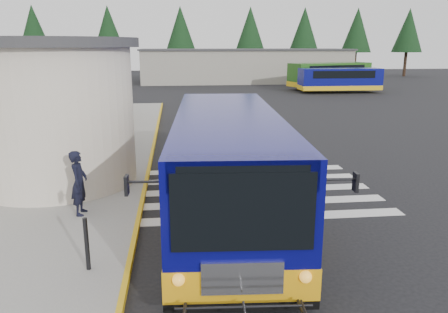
{
  "coord_description": "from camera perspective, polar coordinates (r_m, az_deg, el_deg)",
  "views": [
    {
      "loc": [
        -2.94,
        -14.49,
        4.73
      ],
      "look_at": [
        -1.4,
        -0.5,
        1.11
      ],
      "focal_mm": 35.0,
      "sensor_mm": 36.0,
      "label": 1
    }
  ],
  "objects": [
    {
      "name": "far_bus_b",
      "position": [
        49.86,
        13.64,
        10.39
      ],
      "size": [
        9.72,
        5.44,
        2.42
      ],
      "rotation": [
        0.0,
        0.0,
        1.89
      ],
      "color": "#235717",
      "rests_on": "ground"
    },
    {
      "name": "depot_building",
      "position": [
        57.25,
        2.73,
        11.78
      ],
      "size": [
        26.4,
        8.4,
        4.2
      ],
      "color": "gray",
      "rests_on": "ground"
    },
    {
      "name": "bollard",
      "position": [
        9.65,
        -17.49,
        -10.84
      ],
      "size": [
        0.09,
        0.09,
        1.15
      ],
      "primitive_type": "cylinder",
      "color": "black",
      "rests_on": "sidewalk"
    },
    {
      "name": "tree_line",
      "position": [
        65.18,
        1.9,
        16.21
      ],
      "size": [
        58.4,
        4.4,
        10.0
      ],
      "color": "black",
      "rests_on": "ground"
    },
    {
      "name": "station_building",
      "position": [
        22.91,
        -26.7,
        7.48
      ],
      "size": [
        12.7,
        18.7,
        4.8
      ],
      "color": "beige",
      "rests_on": "ground"
    },
    {
      "name": "far_bus_a",
      "position": [
        45.9,
        14.89,
        9.74
      ],
      "size": [
        8.13,
        2.3,
        2.1
      ],
      "rotation": [
        0.0,
        0.0,
        1.57
      ],
      "color": "#080B62",
      "rests_on": "ground"
    },
    {
      "name": "pedestrian_a",
      "position": [
        12.62,
        -18.4,
        -3.29
      ],
      "size": [
        0.47,
        0.68,
        1.81
      ],
      "primitive_type": "imported",
      "rotation": [
        0.0,
        0.0,
        1.51
      ],
      "color": "black",
      "rests_on": "sidewalk"
    },
    {
      "name": "transit_bus",
      "position": [
        11.9,
        0.45,
        -1.77
      ],
      "size": [
        3.89,
        10.63,
        2.96
      ],
      "rotation": [
        0.0,
        0.0,
        -0.07
      ],
      "color": "#08085E",
      "rests_on": "ground"
    },
    {
      "name": "curb_strip",
      "position": [
        19.09,
        -9.45,
        0.12
      ],
      "size": [
        0.12,
        34.0,
        0.16
      ],
      "primitive_type": "cube",
      "color": "gold",
      "rests_on": "ground"
    },
    {
      "name": "crosswalk",
      "position": [
        14.68,
        3.62,
        -4.38
      ],
      "size": [
        8.0,
        5.35,
        0.01
      ],
      "color": "silver",
      "rests_on": "ground"
    },
    {
      "name": "sidewalk",
      "position": [
        20.0,
        -23.74,
        -0.29
      ],
      "size": [
        10.0,
        34.0,
        0.15
      ],
      "primitive_type": "cube",
      "color": "gray",
      "rests_on": "ground"
    },
    {
      "name": "pedestrian_b",
      "position": [
        14.88,
        -14.71,
        -0.77
      ],
      "size": [
        0.79,
        0.91,
        1.61
      ],
      "primitive_type": "imported",
      "rotation": [
        0.0,
        0.0,
        -1.32
      ],
      "color": "black",
      "rests_on": "sidewalk"
    },
    {
      "name": "ground",
      "position": [
        15.52,
        4.93,
        -3.38
      ],
      "size": [
        140.0,
        140.0,
        0.0
      ],
      "primitive_type": "plane",
      "color": "black",
      "rests_on": "ground"
    }
  ]
}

